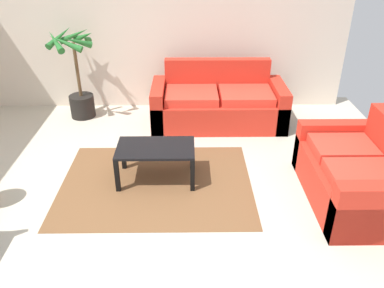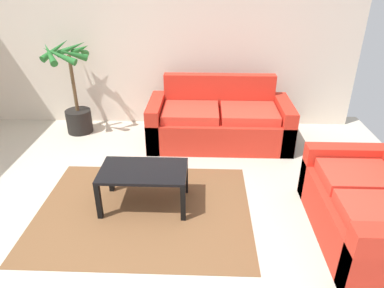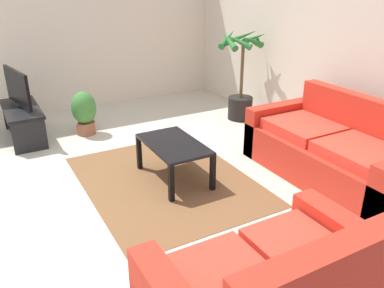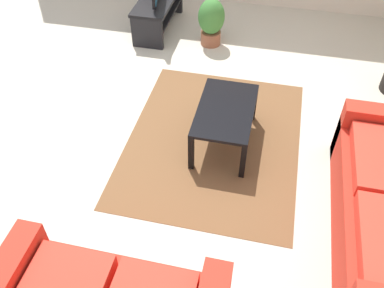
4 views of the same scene
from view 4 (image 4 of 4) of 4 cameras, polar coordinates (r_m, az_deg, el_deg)
ground_plane at (r=4.45m, az=-4.95°, el=2.86°), size 6.60×6.60×0.00m
tv_stand at (r=5.97m, az=-4.65°, el=17.95°), size 1.10×0.45×0.45m
coffee_table at (r=4.00m, az=4.59°, el=4.15°), size 0.89×0.53×0.43m
area_rug at (r=4.25m, az=2.99°, el=0.59°), size 2.20×1.70×0.01m
potted_plant_small at (r=5.58m, az=2.64°, el=16.46°), size 0.34×0.34×0.62m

